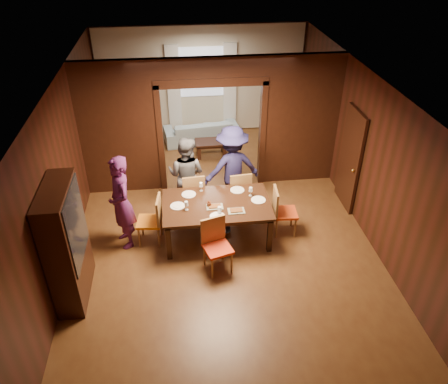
{
  "coord_description": "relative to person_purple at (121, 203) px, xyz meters",
  "views": [
    {
      "loc": [
        -0.75,
        -6.9,
        5.29
      ],
      "look_at": [
        0.02,
        -0.4,
        1.05
      ],
      "focal_mm": 35.0,
      "sensor_mm": 36.0,
      "label": 1
    }
  ],
  "objects": [
    {
      "name": "window_far",
      "position": [
        1.81,
        4.75,
        0.8
      ],
      "size": [
        1.2,
        0.03,
        1.3
      ],
      "primitive_type": "cube",
      "color": "silver",
      "rests_on": "back_wall"
    },
    {
      "name": "condiment_jar",
      "position": [
        1.56,
        -0.09,
        -0.09
      ],
      "size": [
        0.08,
        0.08,
        0.11
      ],
      "primitive_type": null,
      "color": "#4C2211",
      "rests_on": "dining_table"
    },
    {
      "name": "plate_right",
      "position": [
        2.49,
        0.0,
        -0.14
      ],
      "size": [
        0.27,
        0.27,
        0.01
      ],
      "primitive_type": "cylinder",
      "color": "white",
      "rests_on": "dining_table"
    },
    {
      "name": "floor",
      "position": [
        1.81,
        0.31,
        -0.9
      ],
      "size": [
        9.0,
        9.0,
        0.0
      ],
      "primitive_type": "plane",
      "color": "#593119",
      "rests_on": "ground"
    },
    {
      "name": "dining_table",
      "position": [
        1.71,
        -0.01,
        -0.52
      ],
      "size": [
        1.98,
        1.23,
        0.76
      ],
      "primitive_type": "cube",
      "color": "black",
      "rests_on": "floor"
    },
    {
      "name": "ceiling",
      "position": [
        1.81,
        0.31,
        2.0
      ],
      "size": [
        5.5,
        9.0,
        0.02
      ],
      "primitive_type": "cube",
      "color": "silver",
      "rests_on": "room_walls"
    },
    {
      "name": "wineglass_right",
      "position": [
        2.37,
        0.17,
        -0.05
      ],
      "size": [
        0.08,
        0.08,
        0.18
      ],
      "primitive_type": null,
      "color": "silver",
      "rests_on": "dining_table"
    },
    {
      "name": "chair_near",
      "position": [
        1.63,
        -0.91,
        -0.42
      ],
      "size": [
        0.55,
        0.55,
        0.97
      ],
      "primitive_type": null,
      "rotation": [
        0.0,
        0.0,
        0.3
      ],
      "color": "red",
      "rests_on": "floor"
    },
    {
      "name": "serving_bowl",
      "position": [
        1.82,
        0.11,
        -0.1
      ],
      "size": [
        0.34,
        0.34,
        0.08
      ],
      "primitive_type": "imported",
      "color": "black",
      "rests_on": "dining_table"
    },
    {
      "name": "chair_far_l",
      "position": [
        1.31,
        0.83,
        -0.42
      ],
      "size": [
        0.47,
        0.47,
        0.97
      ],
      "primitive_type": null,
      "rotation": [
        0.0,
        0.0,
        3.22
      ],
      "color": "#CC6613",
      "rests_on": "floor"
    },
    {
      "name": "room_walls",
      "position": [
        1.81,
        2.2,
        0.6
      ],
      "size": [
        5.52,
        9.01,
        2.9
      ],
      "color": "black",
      "rests_on": "floor"
    },
    {
      "name": "wineglass_far",
      "position": [
        1.46,
        0.45,
        -0.05
      ],
      "size": [
        0.08,
        0.08,
        0.18
      ],
      "primitive_type": null,
      "color": "white",
      "rests_on": "dining_table"
    },
    {
      "name": "platter_b",
      "position": [
        2.03,
        -0.3,
        -0.12
      ],
      "size": [
        0.3,
        0.2,
        0.04
      ],
      "primitive_type": "cube",
      "color": "gray",
      "rests_on": "dining_table"
    },
    {
      "name": "plate_far_r",
      "position": [
        2.15,
        0.39,
        -0.14
      ],
      "size": [
        0.27,
        0.27,
        0.01
      ],
      "primitive_type": "cylinder",
      "color": "silver",
      "rests_on": "dining_table"
    },
    {
      "name": "curtain_left",
      "position": [
        1.06,
        4.71,
        0.35
      ],
      "size": [
        0.35,
        0.06,
        2.4
      ],
      "primitive_type": "cube",
      "color": "white",
      "rests_on": "back_wall"
    },
    {
      "name": "coffee_table",
      "position": [
        1.91,
        3.28,
        -0.7
      ],
      "size": [
        0.8,
        0.5,
        0.4
      ],
      "primitive_type": "cube",
      "color": "black",
      "rests_on": "floor"
    },
    {
      "name": "hutch",
      "position": [
        -0.72,
        -1.19,
        0.1
      ],
      "size": [
        0.4,
        1.2,
        2.0
      ],
      "primitive_type": "cube",
      "color": "black",
      "rests_on": "floor"
    },
    {
      "name": "chair_right",
      "position": [
        3.01,
        -0.02,
        -0.42
      ],
      "size": [
        0.47,
        0.47,
        0.97
      ],
      "primitive_type": null,
      "rotation": [
        0.0,
        0.0,
        1.5
      ],
      "color": "#DE4414",
      "rests_on": "floor"
    },
    {
      "name": "person_grey",
      "position": [
        1.2,
        1.0,
        -0.09
      ],
      "size": [
        0.97,
        0.89,
        1.63
      ],
      "primitive_type": "imported",
      "rotation": [
        0.0,
        0.0,
        2.72
      ],
      "color": "#57585E",
      "rests_on": "floor"
    },
    {
      "name": "platter_a",
      "position": [
        1.66,
        -0.13,
        -0.12
      ],
      "size": [
        0.3,
        0.2,
        0.04
      ],
      "primitive_type": "cube",
      "color": "gray",
      "rests_on": "dining_table"
    },
    {
      "name": "person_purple",
      "position": [
        0.0,
        0.0,
        0.0
      ],
      "size": [
        0.65,
        0.77,
        1.8
      ],
      "primitive_type": "imported",
      "rotation": [
        0.0,
        0.0,
        -1.18
      ],
      "color": "#581E55",
      "rests_on": "floor"
    },
    {
      "name": "curtain_right",
      "position": [
        2.56,
        4.71,
        0.35
      ],
      "size": [
        0.35,
        0.06,
        2.4
      ],
      "primitive_type": "cube",
      "color": "white",
      "rests_on": "back_wall"
    },
    {
      "name": "chair_far_r",
      "position": [
        2.23,
        0.8,
        -0.42
      ],
      "size": [
        0.48,
        0.48,
        0.97
      ],
      "primitive_type": null,
      "rotation": [
        0.0,
        0.0,
        3.24
      ],
      "color": "#EC3E16",
      "rests_on": "floor"
    },
    {
      "name": "door_right",
      "position": [
        4.51,
        0.81,
        0.15
      ],
      "size": [
        0.06,
        0.9,
        2.1
      ],
      "primitive_type": "cube",
      "color": "black",
      "rests_on": "floor"
    },
    {
      "name": "tumbler",
      "position": [
        1.73,
        -0.33,
        -0.07
      ],
      "size": [
        0.07,
        0.07,
        0.14
      ],
      "primitive_type": "cylinder",
      "color": "silver",
      "rests_on": "dining_table"
    },
    {
      "name": "plate_near",
      "position": [
        1.68,
        -0.42,
        -0.14
      ],
      "size": [
        0.27,
        0.27,
        0.01
      ],
      "primitive_type": "cylinder",
      "color": "white",
      "rests_on": "dining_table"
    },
    {
      "name": "person_navy",
      "position": [
        2.13,
        1.03,
        -0.01
      ],
      "size": [
        1.27,
        0.89,
        1.79
      ],
      "primitive_type": "imported",
      "rotation": [
        0.0,
        0.0,
        3.35
      ],
      "color": "#1F1D49",
      "rests_on": "floor"
    },
    {
      "name": "plate_far_l",
      "position": [
        1.21,
        0.34,
        -0.14
      ],
      "size": [
        0.27,
        0.27,
        0.01
      ],
      "primitive_type": "cylinder",
      "color": "silver",
      "rests_on": "dining_table"
    },
    {
      "name": "plate_left",
      "position": [
        0.99,
        -0.02,
        -0.14
      ],
      "size": [
        0.27,
        0.27,
        0.01
      ],
      "primitive_type": "cylinder",
      "color": "white",
      "rests_on": "dining_table"
    },
    {
      "name": "chair_left",
      "position": [
        0.45,
        -0.01,
        -0.42
      ],
      "size": [
        0.49,
        0.49,
        0.97
      ],
      "primitive_type": null,
      "rotation": [
        0.0,
        0.0,
        -1.68
      ],
      "color": "orange",
      "rests_on": "floor"
    },
    {
      "name": "sofa",
      "position": [
        1.73,
        4.16,
        -0.61
      ],
      "size": [
        2.07,
        1.03,
        0.58
      ],
      "primitive_type": "imported",
      "rotation": [
        0.0,
        0.0,
        3.27
      ],
      "color": "#96B3C5",
      "rests_on": "floor"
    },
    {
      "name": "wineglass_left",
      "position": [
        1.15,
        -0.15,
        -0.05
      ],
      "size": [
        0.08,
        0.08,
        0.18
      ],
      "primitive_type": null,
      "color": "silver",
      "rests_on": "dining_table"
    }
  ]
}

